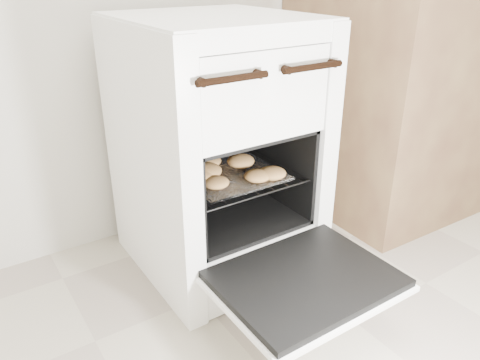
% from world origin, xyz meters
% --- Properties ---
extents(stove, '(0.54, 0.60, 0.82)m').
position_xyz_m(stove, '(-0.16, 1.20, 0.40)').
color(stove, white).
rests_on(stove, ground).
extents(oven_door, '(0.48, 0.38, 0.03)m').
position_xyz_m(oven_door, '(-0.16, 0.75, 0.18)').
color(oven_door, black).
rests_on(oven_door, stove).
extents(oven_rack, '(0.39, 0.38, 0.01)m').
position_xyz_m(oven_rack, '(-0.16, 1.14, 0.35)').
color(oven_rack, black).
rests_on(oven_rack, stove).
extents(foil_sheet, '(0.30, 0.27, 0.01)m').
position_xyz_m(foil_sheet, '(-0.16, 1.12, 0.36)').
color(foil_sheet, white).
rests_on(foil_sheet, oven_rack).
extents(baked_rolls, '(0.33, 0.30, 0.04)m').
position_xyz_m(baked_rolls, '(-0.18, 1.12, 0.38)').
color(baked_rolls, tan).
rests_on(baked_rolls, foil_sheet).
extents(counter, '(1.01, 0.69, 0.99)m').
position_xyz_m(counter, '(0.85, 1.21, 0.50)').
color(counter, olive).
rests_on(counter, ground).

